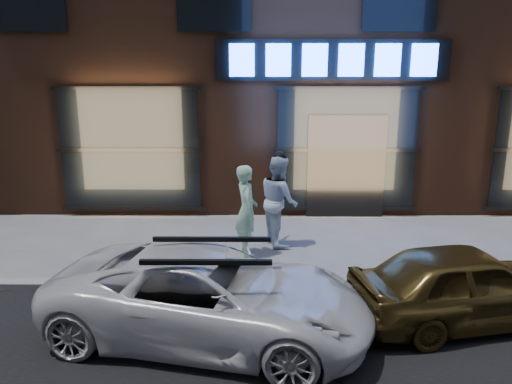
% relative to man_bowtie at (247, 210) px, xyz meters
% --- Properties ---
extents(ground, '(90.00, 90.00, 0.00)m').
position_rel_man_bowtie_xyz_m(ground, '(2.26, -1.52, -0.87)').
color(ground, slate).
rests_on(ground, ground).
extents(curb, '(60.00, 0.25, 0.12)m').
position_rel_man_bowtie_xyz_m(curb, '(2.26, -1.52, -0.81)').
color(curb, gray).
rests_on(curb, ground).
extents(storefront_building, '(30.20, 8.28, 10.30)m').
position_rel_man_bowtie_xyz_m(storefront_building, '(2.25, 6.47, 4.28)').
color(storefront_building, '#54301E').
rests_on(storefront_building, ground).
extents(man_bowtie, '(0.54, 0.70, 1.73)m').
position_rel_man_bowtie_xyz_m(man_bowtie, '(0.00, 0.00, 0.00)').
color(man_bowtie, '#AFE6CE').
rests_on(man_bowtie, ground).
extents(man_cap, '(0.91, 1.04, 1.81)m').
position_rel_man_bowtie_xyz_m(man_cap, '(0.63, 0.57, 0.04)').
color(man_cap, white).
rests_on(man_cap, ground).
extents(white_suv, '(4.58, 2.82, 1.18)m').
position_rel_man_bowtie_xyz_m(white_suv, '(-0.41, -2.98, -0.27)').
color(white_suv, silver).
rests_on(white_suv, ground).
extents(gold_sedan, '(3.53, 1.98, 1.13)m').
position_rel_man_bowtie_xyz_m(gold_sedan, '(3.14, -2.58, -0.30)').
color(gold_sedan, brown).
rests_on(gold_sedan, ground).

